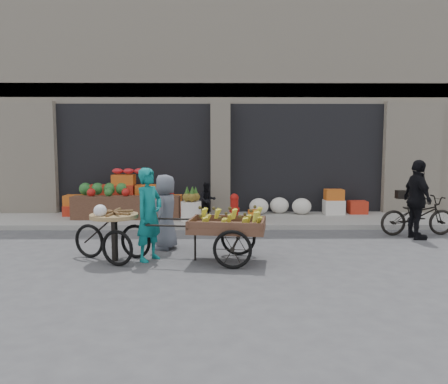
{
  "coord_description": "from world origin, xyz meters",
  "views": [
    {
      "loc": [
        -0.0,
        -7.38,
        2.02
      ],
      "look_at": [
        0.07,
        1.35,
        1.1
      ],
      "focal_mm": 35.0,
      "sensor_mm": 36.0,
      "label": 1
    }
  ],
  "objects_px": {
    "banana_cart": "(225,224)",
    "vendor_grey": "(166,212)",
    "pineapple_bin": "(191,211)",
    "tricycle_cart": "(114,229)",
    "cyclist": "(417,200)",
    "bicycle": "(417,216)",
    "orange_bucket": "(254,216)",
    "seated_person": "(207,200)",
    "fire_hydrant": "(234,206)",
    "vendor_woman": "(149,214)"
  },
  "relations": [
    {
      "from": "cyclist",
      "to": "tricycle_cart",
      "type": "bearing_deg",
      "value": 102.18
    },
    {
      "from": "banana_cart",
      "to": "vendor_grey",
      "type": "distance_m",
      "value": 1.51
    },
    {
      "from": "seated_person",
      "to": "bicycle",
      "type": "bearing_deg",
      "value": -30.74
    },
    {
      "from": "seated_person",
      "to": "vendor_grey",
      "type": "relative_size",
      "value": 0.63
    },
    {
      "from": "vendor_grey",
      "to": "bicycle",
      "type": "height_order",
      "value": "vendor_grey"
    },
    {
      "from": "tricycle_cart",
      "to": "fire_hydrant",
      "type": "bearing_deg",
      "value": 78.41
    },
    {
      "from": "tricycle_cart",
      "to": "orange_bucket",
      "type": "bearing_deg",
      "value": 72.46
    },
    {
      "from": "banana_cart",
      "to": "tricycle_cart",
      "type": "xyz_separation_m",
      "value": [
        -1.95,
        0.07,
        -0.11
      ]
    },
    {
      "from": "seated_person",
      "to": "banana_cart",
      "type": "bearing_deg",
      "value": -94.12
    },
    {
      "from": "vendor_woman",
      "to": "banana_cart",
      "type": "bearing_deg",
      "value": -63.04
    },
    {
      "from": "banana_cart",
      "to": "bicycle",
      "type": "bearing_deg",
      "value": 35.33
    },
    {
      "from": "vendor_grey",
      "to": "cyclist",
      "type": "xyz_separation_m",
      "value": [
        5.35,
        0.87,
        0.13
      ]
    },
    {
      "from": "pineapple_bin",
      "to": "vendor_woman",
      "type": "xyz_separation_m",
      "value": [
        -0.51,
        -3.38,
        0.45
      ]
    },
    {
      "from": "bicycle",
      "to": "cyclist",
      "type": "xyz_separation_m",
      "value": [
        -0.2,
        -0.4,
        0.41
      ]
    },
    {
      "from": "fire_hydrant",
      "to": "cyclist",
      "type": "distance_m",
      "value": 4.24
    },
    {
      "from": "vendor_grey",
      "to": "cyclist",
      "type": "relative_size",
      "value": 0.85
    },
    {
      "from": "fire_hydrant",
      "to": "vendor_woman",
      "type": "height_order",
      "value": "vendor_woman"
    },
    {
      "from": "fire_hydrant",
      "to": "banana_cart",
      "type": "xyz_separation_m",
      "value": [
        -0.28,
        -3.43,
        0.17
      ]
    },
    {
      "from": "banana_cart",
      "to": "vendor_woman",
      "type": "relative_size",
      "value": 1.41
    },
    {
      "from": "cyclist",
      "to": "bicycle",
      "type": "bearing_deg",
      "value": -30.51
    },
    {
      "from": "fire_hydrant",
      "to": "banana_cart",
      "type": "bearing_deg",
      "value": -94.68
    },
    {
      "from": "pineapple_bin",
      "to": "tricycle_cart",
      "type": "xyz_separation_m",
      "value": [
        -1.13,
        -3.41,
        0.2
      ]
    },
    {
      "from": "fire_hydrant",
      "to": "banana_cart",
      "type": "distance_m",
      "value": 3.44
    },
    {
      "from": "pineapple_bin",
      "to": "banana_cart",
      "type": "relative_size",
      "value": 0.22
    },
    {
      "from": "fire_hydrant",
      "to": "tricycle_cart",
      "type": "bearing_deg",
      "value": -123.57
    },
    {
      "from": "orange_bucket",
      "to": "vendor_grey",
      "type": "bearing_deg",
      "value": -128.83
    },
    {
      "from": "pineapple_bin",
      "to": "vendor_woman",
      "type": "height_order",
      "value": "vendor_woman"
    },
    {
      "from": "pineapple_bin",
      "to": "fire_hydrant",
      "type": "distance_m",
      "value": 1.11
    },
    {
      "from": "pineapple_bin",
      "to": "cyclist",
      "type": "bearing_deg",
      "value": -17.94
    },
    {
      "from": "vendor_grey",
      "to": "cyclist",
      "type": "bearing_deg",
      "value": 110.07
    },
    {
      "from": "seated_person",
      "to": "bicycle",
      "type": "relative_size",
      "value": 0.54
    },
    {
      "from": "vendor_grey",
      "to": "tricycle_cart",
      "type": "bearing_deg",
      "value": -30.46
    },
    {
      "from": "pineapple_bin",
      "to": "cyclist",
      "type": "height_order",
      "value": "cyclist"
    },
    {
      "from": "fire_hydrant",
      "to": "orange_bucket",
      "type": "xyz_separation_m",
      "value": [
        0.5,
        -0.05,
        -0.23
      ]
    },
    {
      "from": "banana_cart",
      "to": "cyclist",
      "type": "height_order",
      "value": "cyclist"
    },
    {
      "from": "orange_bucket",
      "to": "tricycle_cart",
      "type": "bearing_deg",
      "value": -129.52
    },
    {
      "from": "seated_person",
      "to": "banana_cart",
      "type": "xyz_separation_m",
      "value": [
        0.42,
        -4.08,
        0.09
      ]
    },
    {
      "from": "seated_person",
      "to": "vendor_grey",
      "type": "bearing_deg",
      "value": -113.26
    },
    {
      "from": "banana_cart",
      "to": "bicycle",
      "type": "height_order",
      "value": "banana_cart"
    },
    {
      "from": "pineapple_bin",
      "to": "tricycle_cart",
      "type": "relative_size",
      "value": 0.36
    },
    {
      "from": "tricycle_cart",
      "to": "cyclist",
      "type": "xyz_separation_m",
      "value": [
        6.15,
        1.78,
        0.3
      ]
    },
    {
      "from": "vendor_woman",
      "to": "vendor_grey",
      "type": "xyz_separation_m",
      "value": [
        0.18,
        0.88,
        -0.09
      ]
    },
    {
      "from": "pineapple_bin",
      "to": "fire_hydrant",
      "type": "xyz_separation_m",
      "value": [
        1.1,
        -0.05,
        0.13
      ]
    },
    {
      "from": "pineapple_bin",
      "to": "fire_hydrant",
      "type": "relative_size",
      "value": 0.73
    },
    {
      "from": "seated_person",
      "to": "banana_cart",
      "type": "relative_size",
      "value": 0.4
    },
    {
      "from": "orange_bucket",
      "to": "cyclist",
      "type": "bearing_deg",
      "value": -24.03
    },
    {
      "from": "orange_bucket",
      "to": "tricycle_cart",
      "type": "distance_m",
      "value": 4.3
    },
    {
      "from": "vendor_woman",
      "to": "cyclist",
      "type": "distance_m",
      "value": 5.8
    },
    {
      "from": "vendor_woman",
      "to": "cyclist",
      "type": "bearing_deg",
      "value": -41.32
    },
    {
      "from": "orange_bucket",
      "to": "bicycle",
      "type": "relative_size",
      "value": 0.19
    }
  ]
}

